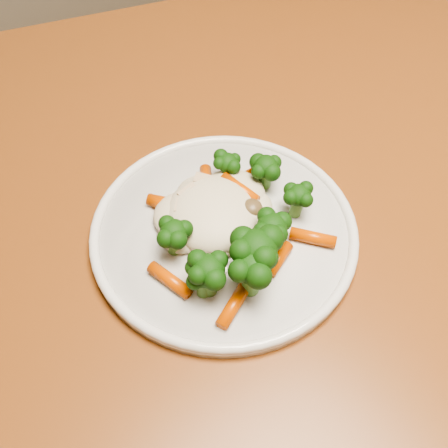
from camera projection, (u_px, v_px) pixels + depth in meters
The scene contains 3 objects.
dining_table at pixel (114, 285), 0.64m from camera, with size 1.31×1.06×0.75m.
plate at pixel (224, 233), 0.54m from camera, with size 0.26×0.26×0.01m, color silver.
meal at pixel (231, 228), 0.52m from camera, with size 0.17×0.17×0.05m.
Camera 1 is at (-0.16, -0.12, 1.19)m, focal length 45.00 mm.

